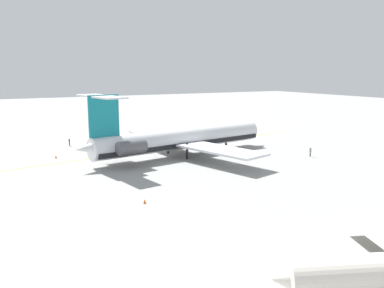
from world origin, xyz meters
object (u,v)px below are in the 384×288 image
object	(u,v)px
main_jetliner	(177,139)
ground_crew_near_tail	(69,141)
safety_cone_wingtip	(56,157)
ground_crew_near_nose	(310,151)
safety_cone_nose	(145,201)

from	to	relation	value
main_jetliner	ground_crew_near_tail	xyz separation A→B (m)	(16.29, -21.61, -2.35)
main_jetliner	safety_cone_wingtip	xyz separation A→B (m)	(21.34, -9.50, -3.16)
main_jetliner	ground_crew_near_tail	size ratio (longest dim) A/B	25.23
ground_crew_near_nose	safety_cone_wingtip	distance (m)	49.31
ground_crew_near_tail	safety_cone_nose	world-z (taller)	ground_crew_near_tail
safety_cone_nose	safety_cone_wingtip	xyz separation A→B (m)	(5.01, -33.15, 0.00)
safety_cone_nose	ground_crew_near_nose	bearing A→B (deg)	-164.33
safety_cone_nose	main_jetliner	bearing A→B (deg)	-124.62
main_jetliner	ground_crew_near_nose	xyz separation A→B (m)	(-22.67, 12.72, -2.31)
safety_cone_nose	safety_cone_wingtip	distance (m)	33.53
ground_crew_near_nose	ground_crew_near_tail	xyz separation A→B (m)	(38.97, -34.33, -0.04)
ground_crew_near_nose	main_jetliner	bearing A→B (deg)	-45.88
ground_crew_near_tail	safety_cone_wingtip	bearing A→B (deg)	119.20
safety_cone_wingtip	safety_cone_nose	bearing A→B (deg)	98.59
main_jetliner	safety_cone_nose	xyz separation A→B (m)	(16.33, 23.66, -3.16)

